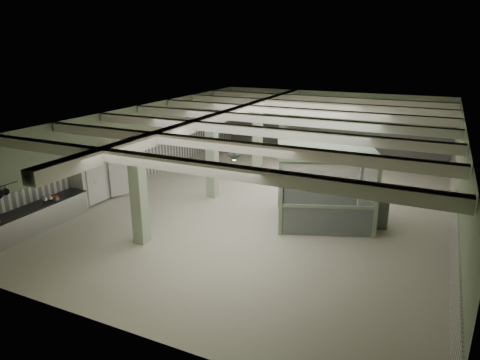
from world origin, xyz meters
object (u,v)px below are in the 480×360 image
at_px(prep_counter, 32,220).
at_px(walkin_cooler, 98,177).
at_px(guard_booth, 325,174).
at_px(filing_cabinet, 381,210).

distance_m(prep_counter, walkin_cooler, 3.55).
distance_m(walkin_cooler, guard_booth, 9.41).
bearing_deg(walkin_cooler, guard_booth, 11.48).
distance_m(prep_counter, filing_cabinet, 12.53).
bearing_deg(guard_booth, walkin_cooler, 170.93).
relative_size(guard_booth, filing_cabinet, 3.30).
distance_m(prep_counter, guard_booth, 10.66).
height_order(prep_counter, filing_cabinet, filing_cabinet).
distance_m(walkin_cooler, filing_cabinet, 11.44).
relative_size(walkin_cooler, filing_cabinet, 1.74).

